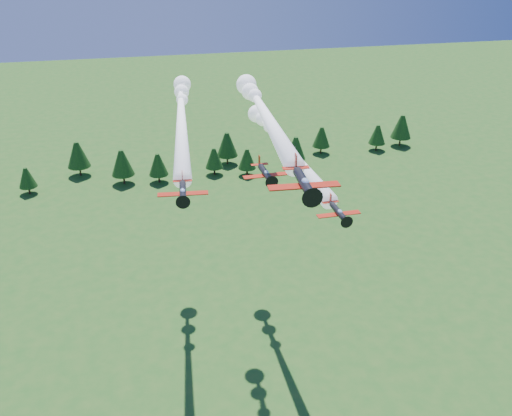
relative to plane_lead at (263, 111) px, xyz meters
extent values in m
cylinder|color=black|center=(-1.74, -27.78, 0.00)|extent=(1.51, 6.16, 1.13)
cone|color=black|center=(-1.97, -31.33, 0.00)|extent=(1.19, 1.09, 1.13)
cone|color=black|center=(-2.01, -32.01, 0.00)|extent=(0.53, 0.54, 0.50)
cylinder|color=black|center=(-2.02, -32.20, 0.00)|extent=(2.37, 0.19, 2.37)
cube|color=red|center=(-1.77, -28.23, -0.36)|extent=(8.44, 2.05, 0.14)
cube|color=red|center=(-1.49, -23.78, 0.06)|extent=(3.33, 1.16, 0.08)
cube|color=red|center=(-1.49, -23.67, 0.96)|extent=(0.17, 1.08, 1.64)
ellipsoid|color=#92ACE2|center=(-1.81, -28.80, 0.45)|extent=(0.90, 1.40, 0.70)
sphere|color=white|center=(0.50, 7.95, 0.00)|extent=(2.30, 2.30, 2.30)
sphere|color=white|center=(0.78, 12.37, 0.00)|extent=(3.00, 3.00, 3.00)
sphere|color=white|center=(1.05, 16.79, 0.00)|extent=(3.70, 3.70, 3.70)
cylinder|color=black|center=(-14.81, -17.59, -4.48)|extent=(1.32, 4.82, 0.88)
cone|color=black|center=(-15.07, -20.35, -4.48)|extent=(0.95, 0.87, 0.88)
cone|color=black|center=(-15.12, -20.88, -4.48)|extent=(0.42, 0.43, 0.39)
cylinder|color=black|center=(-15.13, -21.03, -4.48)|extent=(1.85, 0.21, 1.85)
cube|color=red|center=(-14.85, -17.94, -4.76)|extent=(6.60, 1.79, 0.11)
cube|color=red|center=(-14.52, -14.47, -4.43)|extent=(2.61, 0.98, 0.06)
cube|color=red|center=(-14.51, -14.38, -3.73)|extent=(0.16, 0.84, 1.28)
ellipsoid|color=#92ACE2|center=(-14.89, -18.38, -4.12)|extent=(0.73, 1.11, 0.55)
sphere|color=white|center=(-10.82, 25.21, -4.48)|extent=(2.30, 2.30, 2.30)
sphere|color=white|center=(-10.30, 30.76, -4.48)|extent=(3.00, 3.00, 3.00)
sphere|color=white|center=(-9.78, 36.31, -4.48)|extent=(3.70, 3.70, 3.70)
cylinder|color=black|center=(6.65, -17.94, -9.67)|extent=(0.96, 4.62, 0.85)
cone|color=black|center=(6.72, -20.62, -9.67)|extent=(0.87, 0.79, 0.85)
cone|color=black|center=(6.73, -21.14, -9.67)|extent=(0.38, 0.39, 0.37)
cylinder|color=black|center=(6.73, -21.28, -9.67)|extent=(1.79, 0.08, 1.79)
cube|color=red|center=(6.66, -18.28, -9.94)|extent=(6.33, 1.30, 0.10)
cube|color=red|center=(6.58, -14.92, -9.63)|extent=(2.49, 0.78, 0.06)
cube|color=red|center=(6.58, -14.84, -8.94)|extent=(0.10, 0.81, 1.23)
ellipsoid|color=#92ACE2|center=(6.67, -18.71, -9.33)|extent=(0.64, 1.04, 0.53)
sphere|color=white|center=(5.75, 19.82, -9.67)|extent=(2.30, 2.30, 2.30)
sphere|color=white|center=(5.63, 24.67, -9.67)|extent=(3.00, 3.00, 3.00)
sphere|color=white|center=(5.52, 29.53, -9.67)|extent=(3.70, 3.70, 3.70)
cylinder|color=black|center=(-1.79, -8.98, -6.72)|extent=(1.11, 5.01, 0.92)
cone|color=black|center=(-1.68, -11.89, -6.72)|extent=(0.95, 0.86, 0.92)
cone|color=black|center=(-1.66, -12.44, -6.72)|extent=(0.42, 0.43, 0.41)
cylinder|color=black|center=(-1.65, -12.60, -6.72)|extent=(1.94, 0.11, 1.94)
cube|color=red|center=(-1.77, -9.35, -7.01)|extent=(6.87, 1.50, 0.11)
cube|color=red|center=(-1.91, -5.71, -6.67)|extent=(2.70, 0.89, 0.06)
cube|color=red|center=(-1.92, -5.62, -5.94)|extent=(0.12, 0.88, 1.34)
ellipsoid|color=#92ACE2|center=(-1.76, -9.81, -6.35)|extent=(0.71, 1.13, 0.58)
cylinder|color=#382314|center=(14.48, 85.10, -47.03)|extent=(0.60, 0.60, 2.54)
cone|color=#143911|center=(14.48, 85.10, -42.49)|extent=(5.82, 5.82, 6.54)
cylinder|color=#382314|center=(32.01, 88.73, -46.81)|extent=(0.60, 0.60, 2.98)
cone|color=#143911|center=(32.01, 88.73, -41.48)|extent=(6.82, 6.82, 7.67)
cylinder|color=#382314|center=(-25.36, 86.97, -46.72)|extent=(0.60, 0.60, 3.17)
cone|color=#143911|center=(-25.36, 86.97, -41.06)|extent=(7.24, 7.24, 8.14)
cylinder|color=#382314|center=(76.02, 100.26, -46.66)|extent=(0.60, 0.60, 3.28)
cone|color=#143911|center=(76.02, 100.26, -40.80)|extent=(7.50, 7.50, 8.44)
cylinder|color=#382314|center=(65.49, 97.71, -46.97)|extent=(0.60, 0.60, 2.67)
cone|color=#143911|center=(65.49, 97.71, -42.21)|extent=(6.09, 6.09, 6.85)
cylinder|color=#382314|center=(9.81, 96.21, -46.72)|extent=(0.60, 0.60, 3.16)
cone|color=#143911|center=(9.81, 96.21, -41.08)|extent=(7.22, 7.22, 8.12)
cylinder|color=#382314|center=(-54.02, 85.51, -47.11)|extent=(0.60, 0.60, 2.38)
cone|color=#143911|center=(-54.02, 85.51, -42.86)|extent=(5.44, 5.44, 6.12)
cylinder|color=#382314|center=(-14.29, 85.59, -46.94)|extent=(0.60, 0.60, 2.71)
cone|color=#143911|center=(-14.29, 85.59, -42.10)|extent=(6.20, 6.20, 6.98)
cylinder|color=#382314|center=(-39.39, 96.76, -46.68)|extent=(0.60, 0.60, 3.24)
cone|color=#143911|center=(-39.39, 96.76, -40.89)|extent=(7.41, 7.41, 8.34)
cylinder|color=#382314|center=(44.59, 99.00, -46.92)|extent=(0.60, 0.60, 2.76)
cone|color=#143911|center=(44.59, 99.00, -42.00)|extent=(6.30, 6.30, 7.09)
cylinder|color=#382314|center=(4.04, 88.03, -47.02)|extent=(0.60, 0.60, 2.55)
cone|color=#143911|center=(4.04, 88.03, -42.47)|extent=(5.83, 5.83, 6.56)
camera|label=1|loc=(-19.92, -85.15, 26.66)|focal=40.00mm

